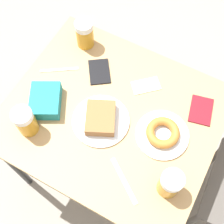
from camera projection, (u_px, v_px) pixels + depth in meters
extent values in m
plane|color=gray|center=(112.00, 164.00, 1.91)|extent=(8.00, 8.00, 0.00)
cube|color=tan|center=(112.00, 116.00, 1.28)|extent=(0.73, 0.85, 0.03)
cylinder|color=black|center=(80.00, 69.00, 1.81)|extent=(0.04, 0.04, 0.68)
cylinder|color=black|center=(13.00, 165.00, 1.56)|extent=(0.04, 0.04, 0.68)
cylinder|color=black|center=(205.00, 127.00, 1.64)|extent=(0.04, 0.04, 0.68)
cylinder|color=#514C47|center=(212.00, 159.00, 1.69)|extent=(0.03, 0.03, 0.45)
cylinder|color=#514C47|center=(191.00, 221.00, 1.55)|extent=(0.03, 0.03, 0.45)
cylinder|color=silver|center=(101.00, 121.00, 1.25)|extent=(0.23, 0.23, 0.01)
cube|color=brown|center=(101.00, 118.00, 1.22)|extent=(0.18, 0.16, 0.04)
cylinder|color=silver|center=(162.00, 135.00, 1.22)|extent=(0.21, 0.21, 0.01)
torus|color=#B2702D|center=(163.00, 133.00, 1.20)|extent=(0.13, 0.13, 0.03)
cylinder|color=#C68C23|center=(26.00, 123.00, 1.19)|extent=(0.08, 0.08, 0.10)
cylinder|color=white|center=(22.00, 115.00, 1.13)|extent=(0.08, 0.08, 0.03)
cylinder|color=#C68C23|center=(169.00, 185.00, 1.09)|extent=(0.08, 0.08, 0.10)
cylinder|color=white|center=(173.00, 180.00, 1.03)|extent=(0.08, 0.08, 0.03)
cylinder|color=#C68C23|center=(85.00, 36.00, 1.38)|extent=(0.08, 0.08, 0.10)
cylinder|color=white|center=(84.00, 25.00, 1.32)|extent=(0.08, 0.08, 0.03)
cube|color=white|center=(146.00, 86.00, 1.32)|extent=(0.13, 0.13, 0.00)
cube|color=silver|center=(59.00, 70.00, 1.36)|extent=(0.10, 0.15, 0.00)
cube|color=silver|center=(124.00, 181.00, 1.15)|extent=(0.12, 0.16, 0.00)
cube|color=maroon|center=(201.00, 110.00, 1.27)|extent=(0.14, 0.11, 0.01)
cube|color=black|center=(99.00, 72.00, 1.35)|extent=(0.15, 0.14, 0.01)
cube|color=teal|center=(45.00, 101.00, 1.26)|extent=(0.19, 0.18, 0.06)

